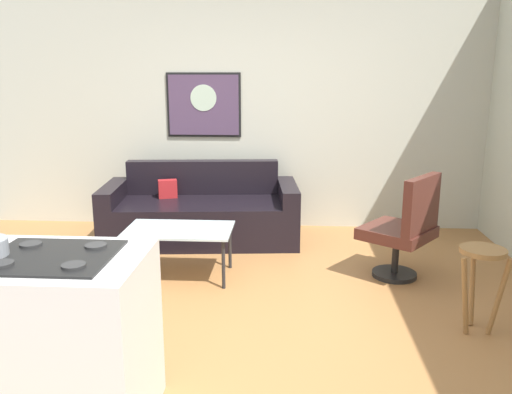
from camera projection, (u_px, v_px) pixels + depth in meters
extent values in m
cube|color=#A36D3D|center=(234.00, 317.00, 3.98)|extent=(6.40, 6.40, 0.04)
cube|color=beige|center=(255.00, 106.00, 6.00)|extent=(6.40, 0.05, 2.80)
cube|color=black|center=(201.00, 221.00, 5.67)|extent=(1.76, 1.05, 0.44)
cube|color=black|center=(203.00, 177.00, 5.93)|extent=(1.70, 0.31, 0.38)
cube|color=black|center=(114.00, 213.00, 5.62)|extent=(0.26, 0.91, 0.62)
cube|color=black|center=(288.00, 212.00, 5.67)|extent=(0.26, 0.91, 0.62)
cube|color=#A41F22|center=(168.00, 189.00, 5.74)|extent=(0.22, 0.15, 0.20)
cube|color=silver|center=(179.00, 230.00, 4.61)|extent=(0.93, 0.57, 0.02)
cylinder|color=#232326|center=(125.00, 262.00, 4.45)|extent=(0.03, 0.03, 0.43)
cylinder|color=#232326|center=(223.00, 265.00, 4.40)|extent=(0.03, 0.03, 0.43)
cylinder|color=#232326|center=(141.00, 244.00, 4.92)|extent=(0.03, 0.03, 0.43)
cylinder|color=#232326|center=(230.00, 246.00, 4.87)|extent=(0.03, 0.03, 0.43)
cylinder|color=black|center=(394.00, 274.00, 4.71)|extent=(0.39, 0.39, 0.04)
cylinder|color=black|center=(396.00, 252.00, 4.66)|extent=(0.06, 0.06, 0.38)
cube|color=#4E241C|center=(397.00, 233.00, 4.62)|extent=(0.76, 0.77, 0.10)
cube|color=#4E241C|center=(422.00, 204.00, 4.42)|extent=(0.40, 0.49, 0.48)
cylinder|color=olive|center=(483.00, 251.00, 3.58)|extent=(0.31, 0.31, 0.03)
cylinder|color=olive|center=(472.00, 285.00, 3.78)|extent=(0.04, 0.13, 0.58)
cylinder|color=olive|center=(465.00, 296.00, 3.59)|extent=(0.13, 0.09, 0.58)
cylinder|color=olive|center=(499.00, 297.00, 3.58)|extent=(0.13, 0.09, 0.58)
cube|color=silver|center=(11.00, 341.00, 2.66)|extent=(1.39, 0.68, 0.91)
cube|color=black|center=(51.00, 257.00, 2.54)|extent=(0.60, 0.52, 0.01)
cylinder|color=#2D2D2D|center=(1.00, 264.00, 2.41)|extent=(0.11, 0.11, 0.01)
cylinder|color=#2D2D2D|center=(74.00, 265.00, 2.39)|extent=(0.11, 0.11, 0.01)
cylinder|color=#2D2D2D|center=(31.00, 244.00, 2.68)|extent=(0.11, 0.11, 0.01)
cylinder|color=#2D2D2D|center=(96.00, 246.00, 2.66)|extent=(0.11, 0.11, 0.01)
cube|color=black|center=(204.00, 105.00, 6.00)|extent=(0.85, 0.01, 0.73)
cube|color=#4E3953|center=(204.00, 105.00, 5.99)|extent=(0.80, 0.02, 0.68)
cylinder|color=#B4C9B0|center=(203.00, 98.00, 5.96)|extent=(0.30, 0.01, 0.30)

